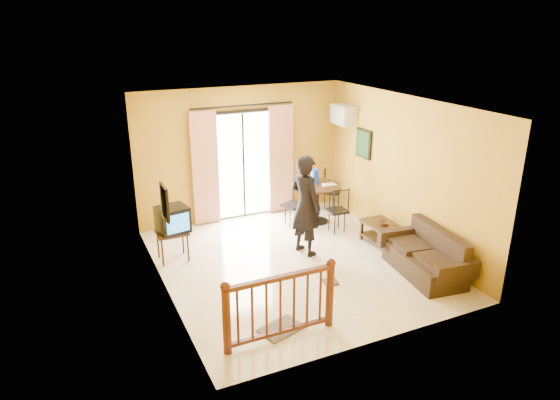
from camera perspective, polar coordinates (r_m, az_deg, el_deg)
name	(u,v)px	position (r m, az deg, el deg)	size (l,w,h in m)	color
ground	(294,263)	(8.89, 1.64, -7.20)	(5.00, 5.00, 0.00)	beige
room_shell	(295,171)	(8.26, 1.75, 3.37)	(5.00, 5.00, 5.00)	white
balcony_door	(244,164)	(10.54, -4.19, 4.11)	(2.25, 0.14, 2.46)	black
tv_table	(172,236)	(9.02, -12.23, -4.00)	(0.54, 0.45, 0.54)	black
television	(173,219)	(8.90, -12.17, -2.17)	(0.58, 0.55, 0.46)	black
picture_left	(165,203)	(7.44, -13.02, -0.30)	(0.05, 0.42, 0.52)	black
dining_table	(317,193)	(10.43, 4.28, 0.86)	(0.99, 0.99, 0.82)	black
water_jug	(315,176)	(10.42, 4.02, 2.71)	(0.17, 0.17, 0.31)	#1435C1
serving_tray	(329,184)	(10.39, 5.61, 1.78)	(0.28, 0.18, 0.02)	beige
dining_chairs	(320,222)	(10.64, 4.60, -2.51)	(1.71, 1.56, 0.95)	black
air_conditioner	(343,115)	(10.81, 7.19, 9.65)	(0.31, 0.60, 0.40)	silver
botanical_print	(364,144)	(10.45, 9.53, 6.37)	(0.05, 0.50, 0.60)	black
coffee_table	(384,232)	(9.61, 11.81, -3.61)	(0.53, 0.96, 0.43)	black
bowl	(384,223)	(9.56, 11.81, -2.64)	(0.18, 0.18, 0.06)	#522D1C
sofa	(427,258)	(8.77, 16.43, -6.36)	(0.94, 1.71, 0.77)	black
standing_person	(306,205)	(8.93, 2.94, -0.62)	(0.67, 0.44, 1.85)	black
stair_balustrade	(280,302)	(6.69, 0.05, -11.56)	(1.63, 0.13, 1.04)	#471E0F
doormat	(281,328)	(7.16, 0.12, -14.47)	(0.60, 0.40, 0.02)	#574D45
sandals	(330,282)	(8.30, 5.76, -9.29)	(0.29, 0.27, 0.03)	#522D1C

